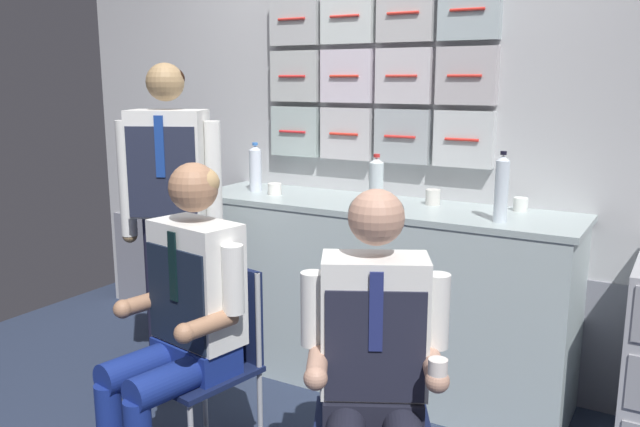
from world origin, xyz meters
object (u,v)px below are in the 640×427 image
(coffee_cup_white, at_px, (433,197))
(crew_member_standing, at_px, (171,201))
(folding_chair_left, at_px, (214,343))
(water_bottle_blue_cap, at_px, (502,188))
(crew_member_left, at_px, (182,309))
(folding_chair_right, at_px, (372,390))
(crew_member_right, at_px, (375,363))

(coffee_cup_white, bearing_deg, crew_member_standing, -149.65)
(folding_chair_left, relative_size, water_bottle_blue_cap, 2.63)
(crew_member_left, bearing_deg, folding_chair_left, 79.59)
(crew_member_left, xyz_separation_m, folding_chair_right, (0.78, 0.11, -0.20))
(crew_member_standing, relative_size, coffee_cup_white, 21.50)
(crew_member_left, height_order, water_bottle_blue_cap, water_bottle_blue_cap)
(folding_chair_left, distance_m, crew_member_standing, 0.86)
(crew_member_left, bearing_deg, crew_member_standing, 135.04)
(water_bottle_blue_cap, height_order, coffee_cup_white, water_bottle_blue_cap)
(crew_member_right, bearing_deg, folding_chair_left, 167.25)
(coffee_cup_white, bearing_deg, water_bottle_blue_cap, -29.93)
(folding_chair_left, xyz_separation_m, crew_member_standing, (-0.59, 0.40, 0.49))
(folding_chair_left, xyz_separation_m, coffee_cup_white, (0.55, 1.07, 0.51))
(folding_chair_right, bearing_deg, crew_member_right, -62.50)
(crew_member_standing, bearing_deg, water_bottle_blue_cap, 15.85)
(crew_member_left, height_order, crew_member_right, crew_member_left)
(crew_member_standing, bearing_deg, crew_member_right, -22.67)
(folding_chair_right, relative_size, crew_member_standing, 0.49)
(crew_member_standing, bearing_deg, folding_chair_right, -18.51)
(folding_chair_left, bearing_deg, crew_member_right, -12.75)
(crew_member_left, bearing_deg, coffee_cup_white, 64.81)
(folding_chair_left, relative_size, folding_chair_right, 1.00)
(crew_member_left, distance_m, crew_member_right, 0.86)
(folding_chair_right, bearing_deg, folding_chair_left, 176.57)
(folding_chair_right, bearing_deg, water_bottle_blue_cap, 77.83)
(crew_member_left, distance_m, coffee_cup_white, 1.38)
(crew_member_right, xyz_separation_m, water_bottle_blue_cap, (0.12, 1.02, 0.44))
(water_bottle_blue_cap, bearing_deg, crew_member_right, -96.49)
(crew_member_right, height_order, coffee_cup_white, crew_member_right)
(crew_member_standing, xyz_separation_m, water_bottle_blue_cap, (1.53, 0.43, 0.13))
(coffee_cup_white, bearing_deg, crew_member_right, -77.38)
(crew_member_right, distance_m, coffee_cup_white, 1.33)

